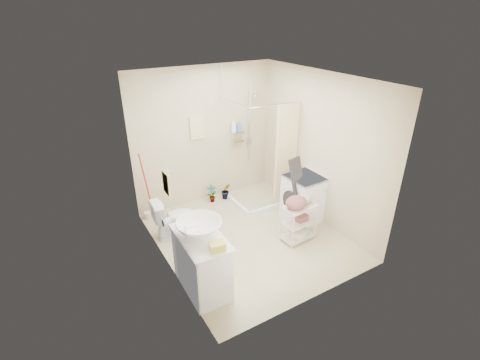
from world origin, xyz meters
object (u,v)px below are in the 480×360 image
object	(u,v)px
vanity	(202,262)
washing_machine	(304,198)
toilet	(174,217)
laundry_rack	(299,219)

from	to	relation	value
vanity	washing_machine	distance (m)	2.39
vanity	toilet	world-z (taller)	vanity
vanity	washing_machine	xyz separation A→B (m)	(2.30, 0.66, 0.01)
toilet	washing_machine	xyz separation A→B (m)	(2.18, -0.69, 0.08)
vanity	washing_machine	bearing A→B (deg)	17.27
vanity	toilet	xyz separation A→B (m)	(0.12, 1.35, -0.07)
vanity	washing_machine	size ratio (longest dim) A/B	1.11
vanity	laundry_rack	xyz separation A→B (m)	(1.84, 0.22, -0.04)
toilet	laundry_rack	world-z (taller)	laundry_rack
vanity	laundry_rack	world-z (taller)	vanity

